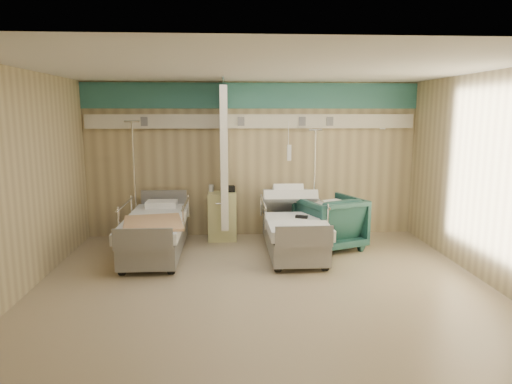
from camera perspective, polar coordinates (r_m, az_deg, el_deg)
ground at (r=6.24m, az=0.76°, el=-11.32°), size 6.00×5.00×0.00m
room_walls at (r=6.08m, az=0.33°, el=6.17°), size 6.04×5.04×2.82m
bed_right at (r=7.43m, az=4.65°, el=-5.27°), size 1.00×2.16×0.63m
bed_left at (r=7.45m, az=-12.43°, el=-5.44°), size 1.00×2.16×0.63m
bedside_cabinet at (r=8.21m, az=-4.23°, el=-3.01°), size 0.50×0.48×0.85m
visitor_armchair at (r=7.75m, az=9.19°, el=-3.77°), size 1.23×1.25×0.88m
waffle_blanket at (r=7.62m, az=9.53°, el=-0.33°), size 0.86×0.82×0.07m
iv_stand_right at (r=8.33m, az=7.22°, el=-3.03°), size 0.35×0.35×1.97m
iv_stand_left at (r=8.39m, az=-14.75°, el=-2.96°), size 0.38×0.38×2.12m
call_remote at (r=7.16m, az=5.72°, el=-3.10°), size 0.21×0.15×0.04m
tan_blanket at (r=6.92m, az=-12.76°, el=-3.79°), size 1.01×1.18×0.04m
toiletry_bag at (r=8.19m, az=-3.43°, el=0.40°), size 0.22×0.16×0.11m
white_cup at (r=8.24m, az=-5.62°, el=0.48°), size 0.10×0.10×0.12m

